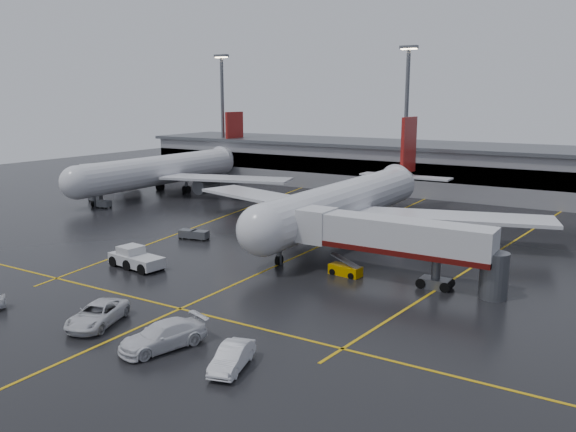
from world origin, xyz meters
The scene contains 21 objects.
ground centered at (0.00, 0.00, 0.00)m, with size 220.00×220.00×0.00m, color black.
apron_line_centre centered at (0.00, 0.00, 0.01)m, with size 0.25×90.00×0.02m, color gold.
apron_line_stop centered at (0.00, -22.00, 0.01)m, with size 60.00×0.25×0.02m, color gold.
apron_line_left centered at (-20.00, 10.00, 0.01)m, with size 0.25×70.00×0.02m, color gold.
apron_line_right centered at (18.00, 10.00, 0.01)m, with size 0.25×70.00×0.02m, color gold.
terminal centered at (0.00, 47.93, 4.32)m, with size 122.00×19.00×8.60m.
light_mast_left centered at (-45.00, 42.00, 14.47)m, with size 3.00×1.20×25.45m.
light_mast_mid centered at (-5.00, 42.00, 14.47)m, with size 3.00×1.20×25.45m.
main_airliner centered at (0.00, 9.70, 4.21)m, with size 48.80×45.60×14.10m.
second_airliner centered at (-42.00, 21.70, 4.21)m, with size 48.80×45.60×14.10m.
jet_bridge centered at (11.87, -6.00, 3.93)m, with size 19.90×3.40×6.05m.
pushback_tractor centered at (-11.78, -15.45, 0.88)m, with size 6.40×3.28×2.20m.
belt_loader centered at (7.41, -6.74, 0.50)m, with size 3.36×1.87×2.03m.
service_van_a centered at (-3.02, -27.79, 0.82)m, with size 2.73×5.91×1.64m, color silver.
service_van_b centered at (4.11, -28.27, 0.90)m, with size 2.52×6.19×1.80m, color white.
service_van_c centered at (9.97, -28.27, 0.76)m, with size 1.62×4.63×1.53m, color white.
baggage_cart_a centered at (-13.79, -3.10, 0.63)m, with size 2.22×1.68×1.12m.
baggage_cart_b centered at (-15.41, -3.39, 0.63)m, with size 2.19×1.62×1.12m.
baggage_cart_c centered at (-12.06, 7.41, 0.63)m, with size 2.38×2.09×1.12m.
baggage_cart_d centered at (-45.83, 8.50, 0.63)m, with size 2.35×1.98×1.12m.
baggage_cart_e centered at (-40.04, 5.25, 0.63)m, with size 2.18×1.60×1.12m.
Camera 1 is at (30.80, -55.45, 16.81)m, focal length 36.23 mm.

